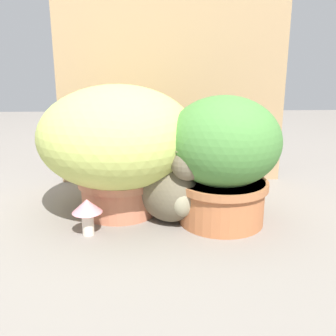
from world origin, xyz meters
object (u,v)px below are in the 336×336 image
leafy_planter (223,157)px  cat (169,187)px  mushroom_ornament_red (102,195)px  mushroom_ornament_pink (87,210)px  grass_planter (118,142)px

leafy_planter → cat: (-0.18, 0.01, -0.11)m
mushroom_ornament_red → mushroom_ornament_pink: size_ratio=1.15×
leafy_planter → cat: leafy_planter is taller
cat → mushroom_ornament_red: size_ratio=2.73×
leafy_planter → mushroom_ornament_red: bearing=176.8°
mushroom_ornament_pink → mushroom_ornament_red: bearing=72.6°
grass_planter → mushroom_ornament_red: grass_planter is taller
grass_planter → cat: grass_planter is taller
grass_planter → mushroom_ornament_pink: grass_planter is taller
grass_planter → mushroom_ornament_red: size_ratio=4.00×
grass_planter → leafy_planter: 0.37m
grass_planter → mushroom_ornament_red: bearing=-122.1°
leafy_planter → mushroom_ornament_pink: leafy_planter is taller
leafy_planter → mushroom_ornament_red: (-0.40, 0.02, -0.13)m
mushroom_ornament_red → cat: bearing=-2.0°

